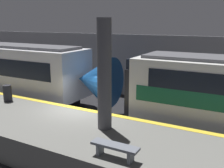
% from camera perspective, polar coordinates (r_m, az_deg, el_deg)
% --- Properties ---
extents(ground_plane, '(120.00, 120.00, 0.00)m').
position_cam_1_polar(ground_plane, '(13.18, -6.84, -9.86)').
color(ground_plane, black).
extents(platform, '(40.00, 4.03, 1.16)m').
position_cam_1_polar(platform, '(11.52, -12.83, -10.54)').
color(platform, slate).
rests_on(platform, ground).
extents(station_rear_barrier, '(50.00, 0.15, 4.34)m').
position_cam_1_polar(station_rear_barrier, '(18.33, 5.45, 3.88)').
color(station_rear_barrier, gray).
rests_on(station_rear_barrier, ground).
extents(support_pillar_near, '(0.54, 0.54, 4.19)m').
position_cam_1_polar(support_pillar_near, '(9.74, -1.67, 1.89)').
color(support_pillar_near, '#47474C').
rests_on(support_pillar_near, platform).
extents(platform_bench, '(1.50, 0.40, 0.45)m').
position_cam_1_polar(platform_bench, '(8.10, 0.63, -13.76)').
color(platform_bench, slate).
rests_on(platform_bench, platform).
extents(trash_bin, '(0.44, 0.44, 0.85)m').
position_cam_1_polar(trash_bin, '(14.63, -21.78, -1.87)').
color(trash_bin, '#232328').
rests_on(trash_bin, platform).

